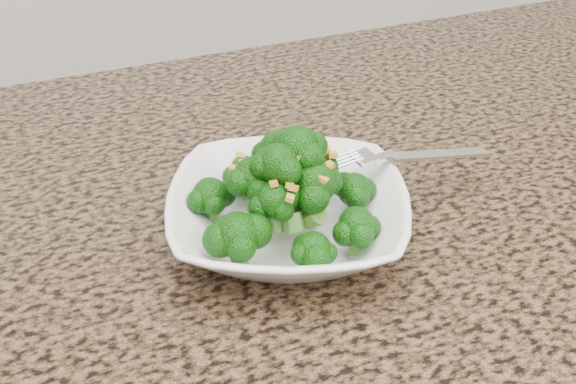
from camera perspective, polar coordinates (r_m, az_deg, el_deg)
name	(u,v)px	position (r m, az deg, el deg)	size (l,w,h in m)	color
granite_counter	(265,349)	(0.55, -1.87, -12.33)	(1.64, 1.04, 0.03)	brown
bowl	(288,217)	(0.61, 0.00, -1.99)	(0.20, 0.20, 0.05)	white
broccoli_pile	(288,157)	(0.58, 0.00, 2.77)	(0.18, 0.18, 0.07)	#0F4E08
garlic_topping	(288,116)	(0.56, 0.00, 6.03)	(0.11, 0.11, 0.01)	gold
fork	(388,156)	(0.64, 7.88, 2.86)	(0.18, 0.03, 0.01)	silver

